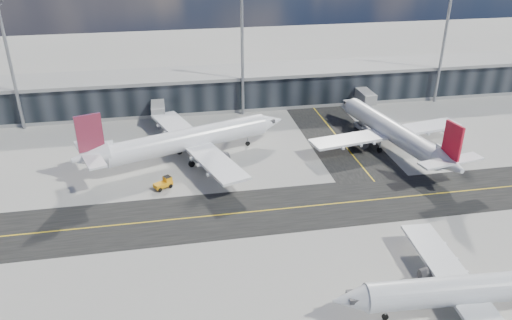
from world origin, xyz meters
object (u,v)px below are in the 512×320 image
object	(u,v)px
airliner_redtail	(393,132)
baggage_tug	(164,183)
airliner_near	(478,289)
airliner_af	(186,140)
service_van	(364,127)

from	to	relation	value
airliner_redtail	baggage_tug	world-z (taller)	airliner_redtail
airliner_near	airliner_af	bearing A→B (deg)	36.91
airliner_near	baggage_tug	distance (m)	52.44
airliner_near	baggage_tug	xyz separation A→B (m)	(-36.26, 37.81, -2.46)
airliner_af	airliner_near	size ratio (longest dim) A/B	1.19
airliner_near	baggage_tug	bearing A→B (deg)	47.46
airliner_af	baggage_tug	distance (m)	11.92
airliner_redtail	baggage_tug	size ratio (longest dim) A/B	11.39
airliner_af	service_van	xyz separation A→B (m)	(39.82, 8.16, -3.45)
airliner_redtail	service_van	world-z (taller)	airliner_redtail
airliner_af	airliner_near	world-z (taller)	airliner_af
airliner_redtail	service_van	size ratio (longest dim) A/B	7.26
airliner_redtail	service_van	bearing A→B (deg)	87.97
airliner_redtail	airliner_near	bearing A→B (deg)	-112.21
airliner_redtail	airliner_near	size ratio (longest dim) A/B	1.13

